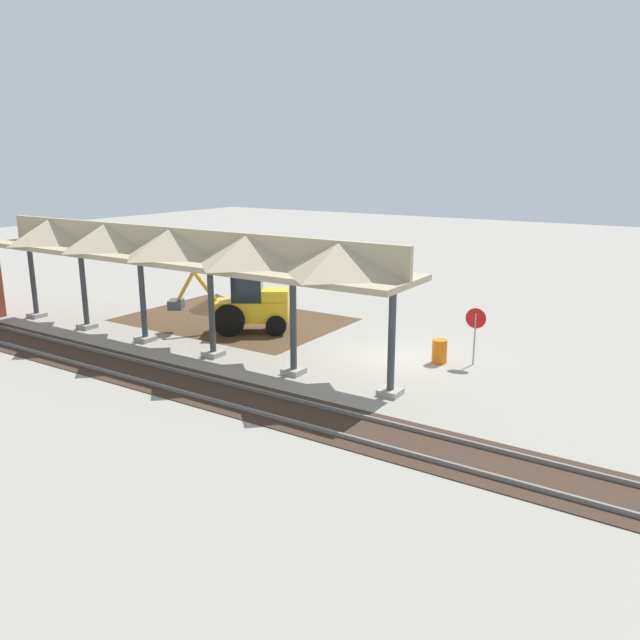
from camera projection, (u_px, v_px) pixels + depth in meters
ground_plane at (393, 358)px, 24.13m from camera, size 120.00×120.00×0.00m
dirt_work_zone at (234, 320)px, 29.91m from camera, size 10.25×7.00×0.01m
platform_canopy at (172, 246)px, 24.33m from camera, size 20.43×3.20×4.90m
rail_tracks at (295, 413)px, 18.77m from camera, size 60.00×2.58×0.15m
stop_sign at (475, 324)px, 22.92m from camera, size 0.76×0.09×2.17m
backhoe at (249, 304)px, 27.51m from camera, size 5.02×3.85×2.82m
dirt_mound at (218, 309)px, 32.00m from camera, size 5.83×5.83×1.66m
traffic_barrel at (439, 351)px, 23.43m from camera, size 0.56×0.56×0.90m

